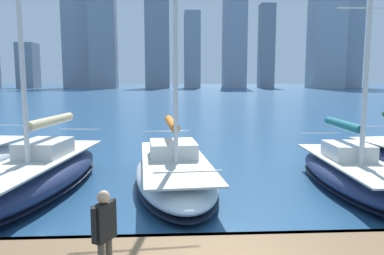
% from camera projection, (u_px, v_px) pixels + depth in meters
% --- Properties ---
extents(city_skyline, '(169.21, 20.32, 53.25)m').
position_uv_depth(city_skyline, '(208.00, 38.00, 163.95)').
color(city_skyline, '#9499A3').
rests_on(city_skyline, ground).
extents(sailboat_teal, '(2.73, 7.90, 9.64)m').
position_uv_depth(sailboat_teal, '(352.00, 172.00, 13.40)').
color(sailboat_teal, navy).
rests_on(sailboat_teal, ground).
extents(sailboat_orange, '(3.54, 8.79, 10.61)m').
position_uv_depth(sailboat_orange, '(174.00, 170.00, 13.76)').
color(sailboat_orange, silver).
rests_on(sailboat_orange, ground).
extents(sailboat_tan, '(3.50, 9.08, 13.00)m').
position_uv_depth(sailboat_tan, '(39.00, 173.00, 12.84)').
color(sailboat_tan, navy).
rests_on(sailboat_tan, ground).
extents(person_black_shirt, '(0.36, 0.52, 1.56)m').
position_uv_depth(person_black_shirt, '(104.00, 228.00, 6.00)').
color(person_black_shirt, '#4C473D').
rests_on(person_black_shirt, dock_pier).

